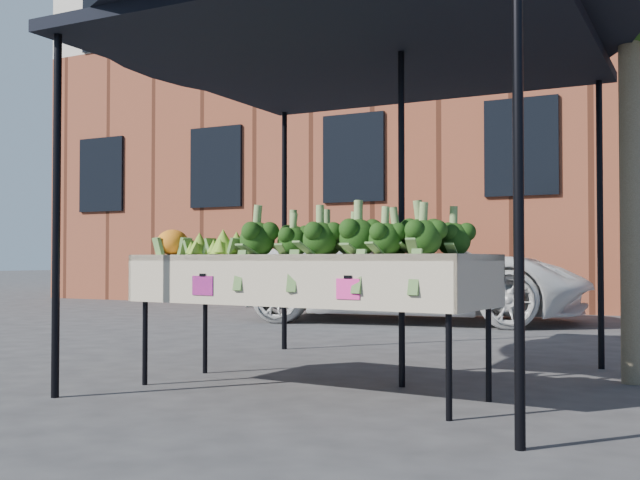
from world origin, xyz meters
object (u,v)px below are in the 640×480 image
Objects in this scene: table at (306,324)px; vehicle at (414,152)px; canopy at (360,189)px; street_tree at (629,84)px.

table is 6.29m from vehicle.
street_tree is (1.73, 0.78, 0.73)m from canopy.
vehicle reaches higher than canopy.
vehicle is at bearing 125.95° from street_tree.
canopy is 2.04m from street_tree.
canopy is 5.55m from vehicle.
street_tree is at bearing 24.26° from canopy.
street_tree is (3.24, -4.46, -0.30)m from vehicle.
table is 0.51× the size of vehicle.
vehicle is 5.52m from street_tree.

